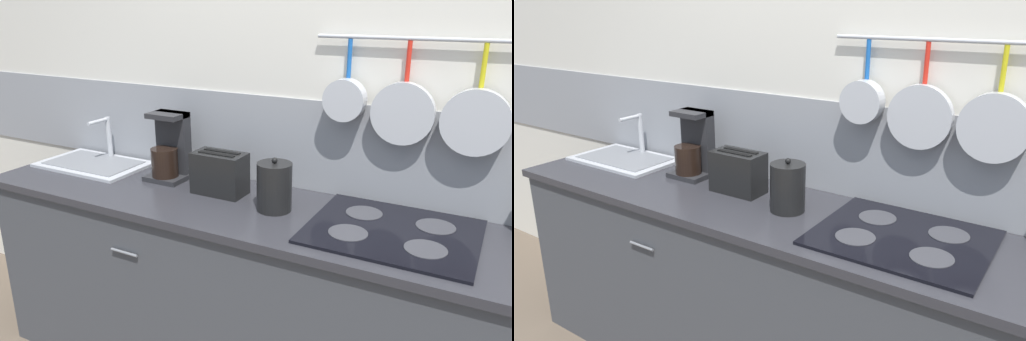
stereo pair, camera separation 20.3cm
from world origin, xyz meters
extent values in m
cube|color=silver|center=(0.00, 0.34, 1.30)|extent=(7.20, 0.06, 2.60)
cube|color=gray|center=(0.00, 0.33, 1.13)|extent=(7.20, 0.07, 0.41)
cylinder|color=#B7BABF|center=(0.44, 0.28, 1.61)|extent=(1.32, 0.02, 0.02)
cylinder|color=#1959B2|center=(-0.08, 0.28, 1.52)|extent=(0.02, 0.02, 0.15)
cylinder|color=#B7BABF|center=(-0.08, 0.25, 1.36)|extent=(0.17, 0.06, 0.17)
cylinder|color=red|center=(0.15, 0.28, 1.52)|extent=(0.02, 0.02, 0.15)
cylinder|color=#B7BABF|center=(0.15, 0.26, 1.32)|extent=(0.25, 0.04, 0.25)
cylinder|color=gold|center=(0.42, 0.28, 1.52)|extent=(0.02, 0.02, 0.16)
cylinder|color=#B7BABF|center=(0.42, 0.26, 1.32)|extent=(0.25, 0.05, 0.25)
cube|color=#3F4247|center=(0.00, 0.00, 0.44)|extent=(3.36, 0.55, 0.89)
cylinder|color=slate|center=(-0.84, -0.29, 0.73)|extent=(0.14, 0.01, 0.01)
cube|color=#2D2D33|center=(0.00, 0.00, 0.90)|extent=(3.40, 0.59, 0.03)
cube|color=#B7BABF|center=(-1.38, 0.10, 0.93)|extent=(0.56, 0.34, 0.01)
cube|color=slate|center=(-1.38, 0.10, 0.94)|extent=(0.47, 0.27, 0.00)
cylinder|color=#B7BABF|center=(-1.38, 0.23, 1.04)|extent=(0.03, 0.03, 0.24)
cylinder|color=#B7BABF|center=(-1.38, 0.16, 1.15)|extent=(0.02, 0.14, 0.02)
cube|color=#262628|center=(-0.90, 0.12, 0.93)|extent=(0.19, 0.17, 0.02)
cube|color=#262628|center=(-0.90, 0.17, 1.08)|extent=(0.17, 0.06, 0.32)
cylinder|color=black|center=(-0.90, 0.09, 1.01)|extent=(0.13, 0.13, 0.14)
cube|color=#262628|center=(-0.90, 0.13, 1.23)|extent=(0.17, 0.13, 0.02)
cube|color=black|center=(-0.58, 0.08, 1.01)|extent=(0.24, 0.13, 0.19)
cube|color=black|center=(-0.58, 0.05, 1.11)|extent=(0.18, 0.02, 0.00)
cube|color=black|center=(-0.58, 0.10, 1.11)|extent=(0.18, 0.02, 0.00)
cube|color=black|center=(-0.71, 0.08, 1.05)|extent=(0.02, 0.02, 0.02)
cylinder|color=black|center=(-0.28, 0.02, 1.02)|extent=(0.14, 0.14, 0.20)
sphere|color=black|center=(-0.28, 0.02, 1.13)|extent=(0.02, 0.02, 0.02)
cube|color=black|center=(0.20, 0.02, 0.93)|extent=(0.61, 0.52, 0.01)
cylinder|color=#38383D|center=(0.07, -0.08, 0.93)|extent=(0.14, 0.14, 0.00)
cylinder|color=#38383D|center=(0.34, -0.08, 0.93)|extent=(0.14, 0.14, 0.00)
cylinder|color=#38383D|center=(0.07, 0.13, 0.93)|extent=(0.14, 0.14, 0.00)
cylinder|color=#38383D|center=(0.34, 0.13, 0.93)|extent=(0.14, 0.14, 0.00)
camera|label=1|loc=(0.55, -1.70, 1.73)|focal=35.00mm
camera|label=2|loc=(0.72, -1.60, 1.73)|focal=35.00mm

